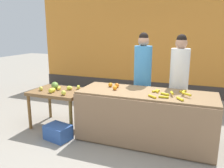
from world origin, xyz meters
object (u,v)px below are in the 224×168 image
Objects in this scene: vendor_woman_blue_shirt at (142,80)px; produce_crate at (58,132)px; produce_sack at (107,109)px; vendor_woman_white_shirt at (179,84)px.

vendor_woman_blue_shirt reaches higher than produce_crate.
vendor_woman_white_shirt is at bearing -1.82° from produce_sack.
produce_crate is at bearing -149.43° from vendor_woman_white_shirt.
vendor_woman_blue_shirt is 1.01× the size of vendor_woman_white_shirt.
vendor_woman_blue_shirt reaches higher than produce_sack.
produce_sack reaches higher than produce_crate.
produce_crate is at bearing -111.44° from produce_sack.
vendor_woman_white_shirt reaches higher than produce_sack.
produce_sack is (-1.45, 0.05, -0.69)m from vendor_woman_white_shirt.
vendor_woman_blue_shirt is 0.70m from vendor_woman_white_shirt.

